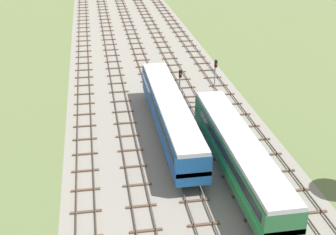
{
  "coord_description": "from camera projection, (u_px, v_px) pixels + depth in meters",
  "views": [
    {
      "loc": [
        -7.16,
        -1.05,
        21.73
      ],
      "look_at": [
        0.0,
        41.15,
        1.5
      ],
      "focal_mm": 49.45,
      "sensor_mm": 36.0,
      "label": 1
    }
  ],
  "objects": [
    {
      "name": "track_far_left",
      "position": [
        84.0,
        81.0,
        60.76
      ],
      "size": [
        2.4,
        126.0,
        0.29
      ],
      "color": "#47382D",
      "rests_on": "ground"
    },
    {
      "name": "track_centre_left",
      "position": [
        148.0,
        77.0,
        62.05
      ],
      "size": [
        2.4,
        126.0,
        0.29
      ],
      "color": "#47382D",
      "rests_on": "ground"
    },
    {
      "name": "diesel_railcar_centre_near",
      "position": [
        238.0,
        153.0,
        38.56
      ],
      "size": [
        2.96,
        20.5,
        3.8
      ],
      "color": "#286638",
      "rests_on": "ground"
    },
    {
      "name": "track_centre_right",
      "position": [
        210.0,
        73.0,
        63.34
      ],
      "size": [
        2.4,
        126.0,
        0.29
      ],
      "color": "#47382D",
      "rests_on": "ground"
    },
    {
      "name": "passenger_coach_centre_left_mid",
      "position": [
        170.0,
        112.0,
        45.81
      ],
      "size": [
        2.96,
        22.0,
        3.8
      ],
      "color": "#194C8C",
      "rests_on": "ground"
    },
    {
      "name": "signal_post_near",
      "position": [
        180.0,
        85.0,
        51.08
      ],
      "size": [
        0.28,
        0.47,
        5.0
      ],
      "color": "gray",
      "rests_on": "ground"
    },
    {
      "name": "signal_post_nearest",
      "position": [
        215.0,
        76.0,
        52.51
      ],
      "size": [
        0.28,
        0.47,
        5.56
      ],
      "color": "gray",
      "rests_on": "ground"
    },
    {
      "name": "ballast_bed",
      "position": [
        149.0,
        81.0,
        61.22
      ],
      "size": [
        21.04,
        176.0,
        0.01
      ],
      "primitive_type": "cube",
      "color": "gray",
      "rests_on": "ground"
    },
    {
      "name": "track_centre",
      "position": [
        179.0,
        75.0,
        62.7
      ],
      "size": [
        2.4,
        126.0,
        0.29
      ],
      "color": "#47382D",
      "rests_on": "ground"
    },
    {
      "name": "ground_plane",
      "position": [
        149.0,
        81.0,
        61.22
      ],
      "size": [
        480.0,
        480.0,
        0.0
      ],
      "primitive_type": "plane",
      "color": "#5B6B3D"
    },
    {
      "name": "track_left",
      "position": [
        116.0,
        79.0,
        61.41
      ],
      "size": [
        2.4,
        126.0,
        0.29
      ],
      "color": "#47382D",
      "rests_on": "ground"
    }
  ]
}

